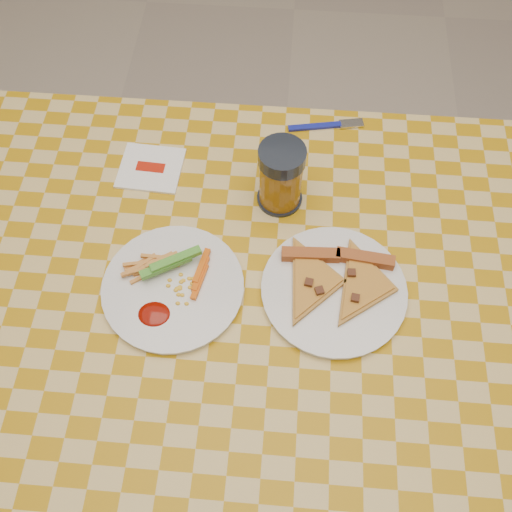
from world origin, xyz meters
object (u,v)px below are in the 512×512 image
Objects in this scene: table at (273,307)px; plate_left at (173,288)px; drink_glass at (281,177)px; plate_right at (334,291)px.

plate_left is at bearing -175.55° from table.
drink_glass is at bearing 50.18° from plate_left.
table is at bearing 4.45° from plate_left.
plate_left is 0.98× the size of plate_right.
plate_right is at bearing 3.40° from plate_left.
plate_left is (-0.18, -0.01, 0.08)m from table.
plate_right is at bearing -61.24° from drink_glass.
plate_right is (0.28, 0.02, 0.00)m from plate_left.
plate_left is at bearing -129.82° from drink_glass.
plate_left is 0.28m from drink_glass.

